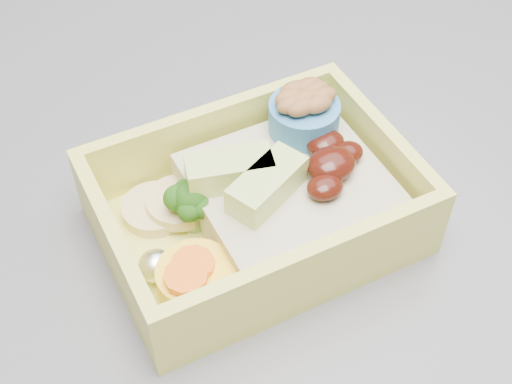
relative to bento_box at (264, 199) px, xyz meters
name	(u,v)px	position (x,y,z in m)	size (l,w,h in m)	color
bento_box	(264,199)	(0.00, 0.00, 0.00)	(0.19, 0.14, 0.07)	#DBD85A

